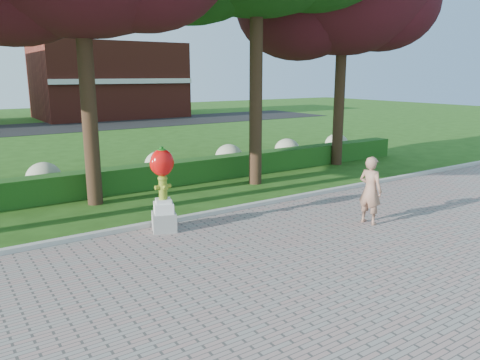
# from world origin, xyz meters

# --- Properties ---
(ground) EXTENTS (100.00, 100.00, 0.00)m
(ground) POSITION_xyz_m (0.00, 0.00, 0.00)
(ground) COLOR #214812
(ground) RESTS_ON ground
(walkway) EXTENTS (40.00, 14.00, 0.04)m
(walkway) POSITION_xyz_m (0.00, -4.00, 0.02)
(walkway) COLOR gray
(walkway) RESTS_ON ground
(curb) EXTENTS (40.00, 0.18, 0.15)m
(curb) POSITION_xyz_m (0.00, 3.00, 0.07)
(curb) COLOR #ADADA5
(curb) RESTS_ON ground
(lawn_hedge) EXTENTS (24.00, 0.70, 0.80)m
(lawn_hedge) POSITION_xyz_m (0.00, 7.00, 0.40)
(lawn_hedge) COLOR #184F16
(lawn_hedge) RESTS_ON ground
(hydrangea_row) EXTENTS (20.10, 1.10, 0.99)m
(hydrangea_row) POSITION_xyz_m (0.57, 8.00, 0.55)
(hydrangea_row) COLOR #AAAC84
(hydrangea_row) RESTS_ON ground
(street) EXTENTS (50.00, 8.00, 0.02)m
(street) POSITION_xyz_m (0.00, 28.00, 0.01)
(street) COLOR black
(street) RESTS_ON ground
(building_right) EXTENTS (12.00, 8.00, 6.40)m
(building_right) POSITION_xyz_m (8.00, 34.00, 3.20)
(building_right) COLOR maroon
(building_right) RESTS_ON ground
(hydrant_sculpture) EXTENTS (0.71, 0.71, 2.07)m
(hydrant_sculpture) POSITION_xyz_m (-1.38, 2.50, 1.14)
(hydrant_sculpture) COLOR gray
(hydrant_sculpture) RESTS_ON walkway
(woman) EXTENTS (0.50, 0.69, 1.74)m
(woman) POSITION_xyz_m (3.21, 0.12, 0.91)
(woman) COLOR #9F715A
(woman) RESTS_ON walkway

